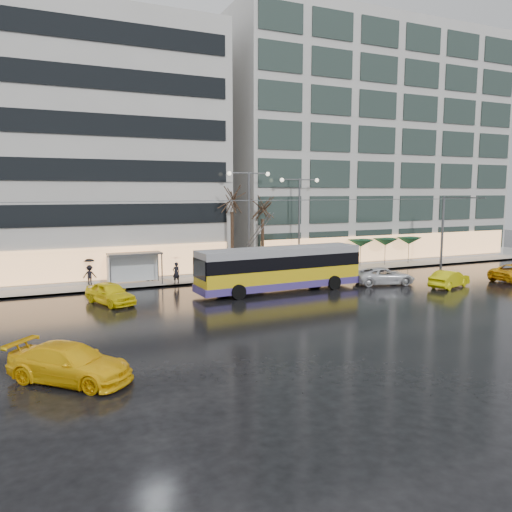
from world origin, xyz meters
TOP-DOWN VIEW (x-y plane):
  - ground at (0.00, 0.00)m, footprint 140.00×140.00m
  - sidewalk at (2.00, 14.00)m, footprint 80.00×10.00m
  - kerb at (2.00, 9.05)m, footprint 80.00×0.10m
  - building_left at (-16.00, 19.00)m, footprint 34.00×14.00m
  - building_right at (19.00, 19.00)m, footprint 32.00×14.00m
  - trolleybus at (1.59, 3.98)m, footprint 13.01×5.21m
  - catenary at (1.00, 7.94)m, footprint 42.24×5.12m
  - bus_shelter at (-8.38, 10.69)m, footprint 4.20×1.60m
  - street_lamp_near at (2.00, 10.80)m, footprint 3.96×0.36m
  - street_lamp_far at (7.00, 10.80)m, footprint 3.96×0.36m
  - tree_a at (0.50, 11.00)m, footprint 3.20×3.20m
  - tree_b at (3.50, 11.20)m, footprint 3.20×3.20m
  - parasol_a at (14.00, 11.00)m, footprint 2.50×2.50m
  - parasol_b at (17.00, 11.00)m, footprint 2.50×2.50m
  - parasol_c at (20.00, 11.00)m, footprint 2.50×2.50m
  - taxi_a at (-10.75, 4.63)m, footprint 3.24×4.68m
  - taxi_b at (14.38, -0.20)m, footprint 4.33×2.61m
  - taxi_d at (-14.15, -8.84)m, footprint 5.21×5.01m
  - sedan_silver at (10.56, 2.99)m, footprint 5.33×3.41m
  - pedestrian_a at (-4.96, 9.40)m, footprint 1.18×1.19m
  - pedestrian_b at (-6.74, 11.49)m, footprint 0.91×0.80m
  - pedestrian_c at (-11.34, 11.70)m, footprint 1.11×0.98m

SIDE VIEW (x-z plane):
  - ground at x=0.00m, z-range 0.00..0.00m
  - sidewalk at x=2.00m, z-range 0.00..0.15m
  - kerb at x=2.00m, z-range 0.00..0.15m
  - taxi_b at x=14.38m, z-range 0.00..1.35m
  - sedan_silver at x=10.56m, z-range 0.00..1.37m
  - taxi_a at x=-10.75m, z-range 0.00..1.48m
  - taxi_d at x=-14.15m, z-range 0.00..1.49m
  - pedestrian_b at x=-6.74m, z-range 0.15..1.72m
  - pedestrian_c at x=-11.34m, z-range 0.21..2.32m
  - pedestrian_a at x=-4.96m, z-range 0.49..2.68m
  - trolleybus at x=1.59m, z-range -1.37..4.61m
  - bus_shelter at x=-8.38m, z-range 0.71..3.22m
  - parasol_a at x=14.00m, z-range 1.12..3.77m
  - parasol_b at x=17.00m, z-range 1.12..3.77m
  - parasol_c at x=20.00m, z-range 1.12..3.77m
  - catenary at x=1.00m, z-range 0.75..7.75m
  - street_lamp_far at x=7.00m, z-range 1.45..9.98m
  - street_lamp_near at x=2.00m, z-range 1.48..10.51m
  - tree_b at x=3.50m, z-range 2.55..10.25m
  - tree_a at x=0.50m, z-range 2.89..11.29m
  - building_left at x=-16.00m, z-range 0.15..22.15m
  - building_right at x=19.00m, z-range 0.15..25.15m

